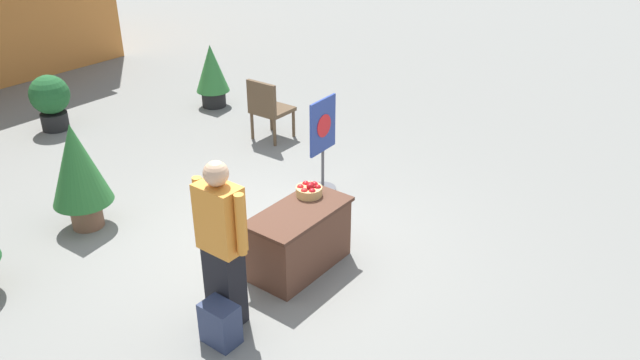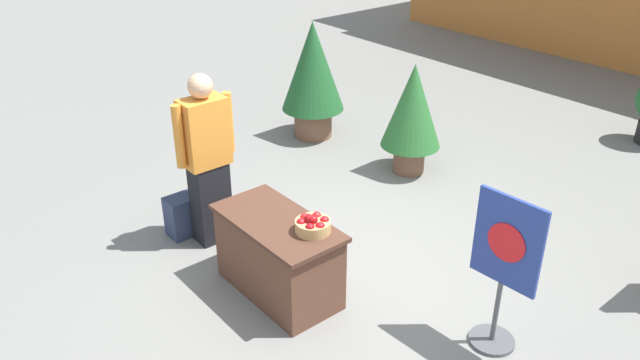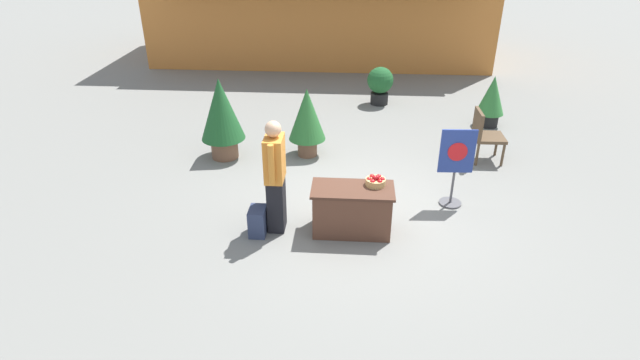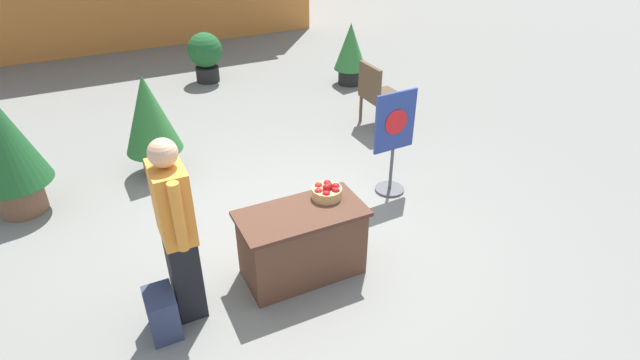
{
  "view_description": "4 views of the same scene",
  "coord_description": "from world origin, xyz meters",
  "px_view_note": "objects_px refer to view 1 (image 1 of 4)",
  "views": [
    {
      "loc": [
        -4.56,
        -4.27,
        4.01
      ],
      "look_at": [
        0.29,
        -0.55,
        0.86
      ],
      "focal_mm": 35.0,
      "sensor_mm": 36.0,
      "label": 1
    },
    {
      "loc": [
        3.46,
        -3.2,
        3.41
      ],
      "look_at": [
        -0.65,
        0.2,
        0.64
      ],
      "focal_mm": 35.0,
      "sensor_mm": 36.0,
      "label": 2
    },
    {
      "loc": [
        -0.22,
        -6.89,
        4.17
      ],
      "look_at": [
        -0.71,
        0.05,
        0.47
      ],
      "focal_mm": 28.0,
      "sensor_mm": 36.0,
      "label": 3
    },
    {
      "loc": [
        -1.68,
        -4.09,
        3.35
      ],
      "look_at": [
        0.25,
        -0.14,
        0.68
      ],
      "focal_mm": 28.0,
      "sensor_mm": 36.0,
      "label": 4
    }
  ],
  "objects_px": {
    "patio_chair": "(268,107)",
    "potted_plant_near_right": "(78,168)",
    "potted_plant_far_right": "(50,99)",
    "apple_basket": "(309,190)",
    "potted_plant_far_left": "(212,73)",
    "poster_board": "(323,143)",
    "display_table": "(300,239)",
    "backpack": "(220,324)",
    "person_visitor": "(222,244)"
  },
  "relations": [
    {
      "from": "patio_chair",
      "to": "potted_plant_near_right",
      "type": "relative_size",
      "value": 0.74
    },
    {
      "from": "person_visitor",
      "to": "patio_chair",
      "type": "distance_m",
      "value": 4.42
    },
    {
      "from": "person_visitor",
      "to": "potted_plant_near_right",
      "type": "bearing_deg",
      "value": 85.52
    },
    {
      "from": "person_visitor",
      "to": "patio_chair",
      "type": "height_order",
      "value": "person_visitor"
    },
    {
      "from": "backpack",
      "to": "patio_chair",
      "type": "distance_m",
      "value": 4.73
    },
    {
      "from": "apple_basket",
      "to": "poster_board",
      "type": "xyz_separation_m",
      "value": [
        1.27,
        0.78,
        -0.09
      ]
    },
    {
      "from": "backpack",
      "to": "potted_plant_far_left",
      "type": "height_order",
      "value": "potted_plant_far_left"
    },
    {
      "from": "poster_board",
      "to": "backpack",
      "type": "bearing_deg",
      "value": -72.96
    },
    {
      "from": "potted_plant_far_right",
      "to": "person_visitor",
      "type": "bearing_deg",
      "value": -106.67
    },
    {
      "from": "potted_plant_near_right",
      "to": "person_visitor",
      "type": "bearing_deg",
      "value": -94.6
    },
    {
      "from": "person_visitor",
      "to": "potted_plant_far_right",
      "type": "bearing_deg",
      "value": 73.45
    },
    {
      "from": "patio_chair",
      "to": "potted_plant_near_right",
      "type": "bearing_deg",
      "value": 179.26
    },
    {
      "from": "backpack",
      "to": "display_table",
      "type": "bearing_deg",
      "value": 7.1
    },
    {
      "from": "potted_plant_far_right",
      "to": "poster_board",
      "type": "bearing_deg",
      "value": -78.36
    },
    {
      "from": "apple_basket",
      "to": "potted_plant_far_left",
      "type": "xyz_separation_m",
      "value": [
        2.65,
        4.31,
        -0.16
      ]
    },
    {
      "from": "poster_board",
      "to": "potted_plant_far_left",
      "type": "xyz_separation_m",
      "value": [
        1.38,
        3.53,
        -0.07
      ]
    },
    {
      "from": "patio_chair",
      "to": "potted_plant_near_right",
      "type": "xyz_separation_m",
      "value": [
        -3.34,
        -0.01,
        0.23
      ]
    },
    {
      "from": "potted_plant_far_right",
      "to": "potted_plant_near_right",
      "type": "xyz_separation_m",
      "value": [
        -1.51,
        -3.12,
        0.26
      ]
    },
    {
      "from": "poster_board",
      "to": "potted_plant_far_right",
      "type": "bearing_deg",
      "value": -171.14
    },
    {
      "from": "apple_basket",
      "to": "person_visitor",
      "type": "distance_m",
      "value": 1.44
    },
    {
      "from": "person_visitor",
      "to": "poster_board",
      "type": "height_order",
      "value": "person_visitor"
    },
    {
      "from": "person_visitor",
      "to": "potted_plant_near_right",
      "type": "height_order",
      "value": "person_visitor"
    },
    {
      "from": "display_table",
      "to": "patio_chair",
      "type": "distance_m",
      "value": 3.58
    },
    {
      "from": "display_table",
      "to": "backpack",
      "type": "distance_m",
      "value": 1.39
    },
    {
      "from": "apple_basket",
      "to": "patio_chair",
      "type": "relative_size",
      "value": 0.29
    },
    {
      "from": "potted_plant_far_right",
      "to": "potted_plant_near_right",
      "type": "bearing_deg",
      "value": -115.74
    },
    {
      "from": "potted_plant_near_right",
      "to": "potted_plant_far_right",
      "type": "bearing_deg",
      "value": 64.26
    },
    {
      "from": "patio_chair",
      "to": "potted_plant_near_right",
      "type": "height_order",
      "value": "potted_plant_near_right"
    },
    {
      "from": "person_visitor",
      "to": "patio_chair",
      "type": "relative_size",
      "value": 1.73
    },
    {
      "from": "apple_basket",
      "to": "potted_plant_far_left",
      "type": "bearing_deg",
      "value": 58.4
    },
    {
      "from": "poster_board",
      "to": "potted_plant_near_right",
      "type": "bearing_deg",
      "value": -127.13
    },
    {
      "from": "potted_plant_far_left",
      "to": "potted_plant_near_right",
      "type": "relative_size",
      "value": 0.84
    },
    {
      "from": "apple_basket",
      "to": "potted_plant_near_right",
      "type": "distance_m",
      "value": 2.78
    },
    {
      "from": "potted_plant_far_left",
      "to": "backpack",
      "type": "bearing_deg",
      "value": -133.37
    },
    {
      "from": "backpack",
      "to": "potted_plant_far_left",
      "type": "relative_size",
      "value": 0.37
    },
    {
      "from": "apple_basket",
      "to": "potted_plant_far_left",
      "type": "relative_size",
      "value": 0.26
    },
    {
      "from": "apple_basket",
      "to": "potted_plant_far_right",
      "type": "height_order",
      "value": "potted_plant_far_right"
    },
    {
      "from": "apple_basket",
      "to": "person_visitor",
      "type": "relative_size",
      "value": 0.17
    },
    {
      "from": "display_table",
      "to": "backpack",
      "type": "relative_size",
      "value": 2.84
    },
    {
      "from": "poster_board",
      "to": "potted_plant_far_left",
      "type": "height_order",
      "value": "poster_board"
    },
    {
      "from": "backpack",
      "to": "poster_board",
      "type": "bearing_deg",
      "value": 19.83
    },
    {
      "from": "poster_board",
      "to": "patio_chair",
      "type": "distance_m",
      "value": 1.92
    },
    {
      "from": "apple_basket",
      "to": "patio_chair",
      "type": "bearing_deg",
      "value": 49.75
    },
    {
      "from": "potted_plant_far_right",
      "to": "patio_chair",
      "type": "bearing_deg",
      "value": -59.49
    },
    {
      "from": "apple_basket",
      "to": "display_table",
      "type": "bearing_deg",
      "value": -159.66
    },
    {
      "from": "poster_board",
      "to": "patio_chair",
      "type": "bearing_deg",
      "value": 151.17
    },
    {
      "from": "potted_plant_far_right",
      "to": "display_table",
      "type": "bearing_deg",
      "value": -96.01
    },
    {
      "from": "potted_plant_far_left",
      "to": "potted_plant_near_right",
      "type": "xyz_separation_m",
      "value": [
        -3.88,
        -1.82,
        0.16
      ]
    },
    {
      "from": "potted_plant_far_left",
      "to": "potted_plant_near_right",
      "type": "height_order",
      "value": "potted_plant_near_right"
    },
    {
      "from": "potted_plant_far_right",
      "to": "apple_basket",
      "type": "bearing_deg",
      "value": -92.85
    }
  ]
}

